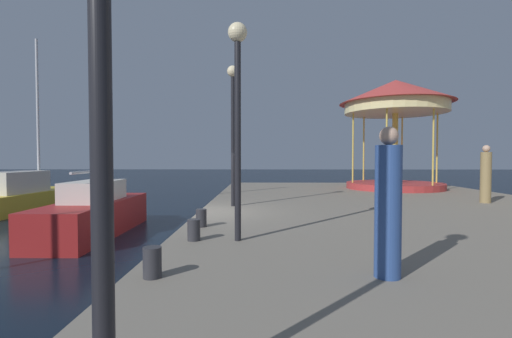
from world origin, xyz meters
TOP-DOWN VIEW (x-y plane):
  - ground_plane at (0.00, 0.00)m, footprint 120.00×120.00m
  - quay_dock at (6.13, 0.00)m, footprint 12.27×23.88m
  - sailboat_yellow at (-8.61, 5.33)m, footprint 2.34×5.91m
  - sailboat_red at (-3.31, 0.55)m, footprint 1.65×5.09m
  - carousel at (8.46, 7.77)m, footprint 5.47×5.47m
  - lamp_post_mid_promenade at (1.37, -3.58)m, footprint 0.36×0.36m
  - lamp_post_far_end at (0.89, 1.19)m, footprint 0.36×0.36m
  - bollard_south at (0.45, -2.25)m, footprint 0.24×0.24m
  - bollard_north at (0.39, -5.69)m, footprint 0.24×0.24m
  - bollard_center at (0.54, -3.59)m, footprint 0.24×0.24m
  - person_near_carousel at (3.46, -5.62)m, footprint 0.34×0.34m
  - person_mid_promenade at (9.52, 2.17)m, footprint 0.34×0.34m

SIDE VIEW (x-z plane):
  - ground_plane at x=0.00m, z-range 0.00..0.00m
  - quay_dock at x=6.13m, z-range 0.00..0.80m
  - sailboat_red at x=-3.31m, z-range -2.87..4.22m
  - sailboat_yellow at x=-8.61m, z-range -3.22..4.57m
  - bollard_south at x=0.45m, z-range 0.80..1.20m
  - bollard_north at x=0.39m, z-range 0.80..1.20m
  - bollard_center at x=0.54m, z-range 0.80..1.20m
  - person_near_carousel at x=3.46m, z-range 0.74..2.71m
  - person_mid_promenade at x=9.52m, z-range 0.74..2.73m
  - lamp_post_mid_promenade at x=1.37m, z-range 1.57..5.62m
  - lamp_post_far_end at x=0.89m, z-range 1.61..6.08m
  - carousel at x=8.46m, z-range 2.14..7.54m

